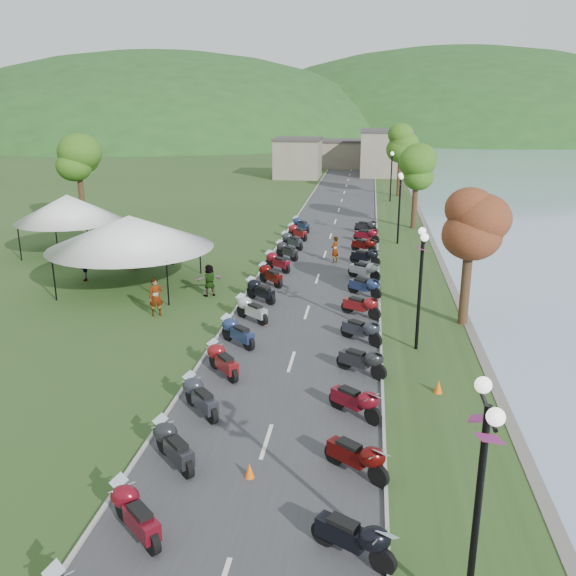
{
  "coord_description": "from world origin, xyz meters",
  "views": [
    {
      "loc": [
        2.8,
        -6.11,
        9.88
      ],
      "look_at": [
        -0.9,
        21.76,
        1.3
      ],
      "focal_mm": 38.0,
      "sensor_mm": 36.0,
      "label": 1
    }
  ],
  "objects_px": {
    "pedestrian_b": "(140,266)",
    "pedestrian_c": "(85,281)",
    "vendor_tent_main": "(131,251)",
    "streetlamp_near": "(477,516)",
    "pedestrian_a": "(157,315)"
  },
  "relations": [
    {
      "from": "vendor_tent_main",
      "to": "pedestrian_b",
      "type": "distance_m",
      "value": 4.8
    },
    {
      "from": "streetlamp_near",
      "to": "pedestrian_b",
      "type": "height_order",
      "value": "streetlamp_near"
    },
    {
      "from": "vendor_tent_main",
      "to": "pedestrian_c",
      "type": "distance_m",
      "value": 3.83
    },
    {
      "from": "streetlamp_near",
      "to": "pedestrian_a",
      "type": "relative_size",
      "value": 2.68
    },
    {
      "from": "streetlamp_near",
      "to": "pedestrian_b",
      "type": "bearing_deg",
      "value": 122.59
    },
    {
      "from": "pedestrian_c",
      "to": "pedestrian_a",
      "type": "bearing_deg",
      "value": 14.12
    },
    {
      "from": "pedestrian_c",
      "to": "vendor_tent_main",
      "type": "bearing_deg",
      "value": 43.53
    },
    {
      "from": "streetlamp_near",
      "to": "pedestrian_a",
      "type": "bearing_deg",
      "value": 126.02
    },
    {
      "from": "streetlamp_near",
      "to": "vendor_tent_main",
      "type": "relative_size",
      "value": 0.82
    },
    {
      "from": "vendor_tent_main",
      "to": "pedestrian_b",
      "type": "bearing_deg",
      "value": 106.06
    },
    {
      "from": "vendor_tent_main",
      "to": "pedestrian_c",
      "type": "relative_size",
      "value": 3.81
    },
    {
      "from": "pedestrian_b",
      "to": "pedestrian_c",
      "type": "distance_m",
      "value": 4.09
    },
    {
      "from": "streetlamp_near",
      "to": "pedestrian_c",
      "type": "relative_size",
      "value": 3.14
    },
    {
      "from": "vendor_tent_main",
      "to": "streetlamp_near",
      "type": "bearing_deg",
      "value": -54.69
    },
    {
      "from": "pedestrian_a",
      "to": "pedestrian_c",
      "type": "relative_size",
      "value": 1.17
    }
  ]
}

